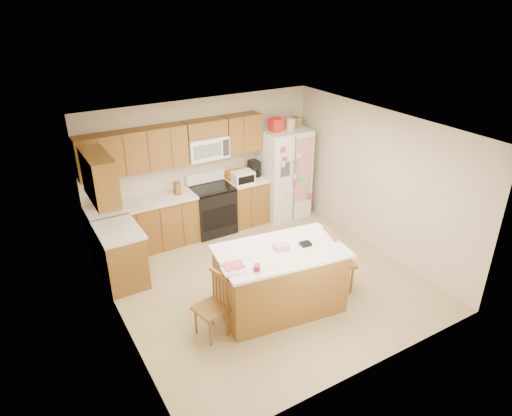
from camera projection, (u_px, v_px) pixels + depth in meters
ground at (265, 280)px, 7.34m from camera, size 4.50×4.50×0.00m
room_shell at (266, 199)px, 6.72m from camera, size 4.60×4.60×2.52m
cabinetry at (163, 201)px, 7.88m from camera, size 3.36×1.56×2.15m
stove at (212, 209)px, 8.64m from camera, size 0.76×0.65×1.13m
refrigerator at (284, 172)px, 9.11m from camera, size 0.90×0.79×2.04m
island at (280, 279)px, 6.51m from camera, size 1.92×1.26×1.07m
windsor_chair_left at (212, 308)px, 6.02m from camera, size 0.45×0.47×0.92m
windsor_chair_back at (254, 264)px, 6.98m from camera, size 0.50×0.48×0.92m
windsor_chair_right at (337, 261)px, 6.94m from camera, size 0.53×0.54×1.04m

